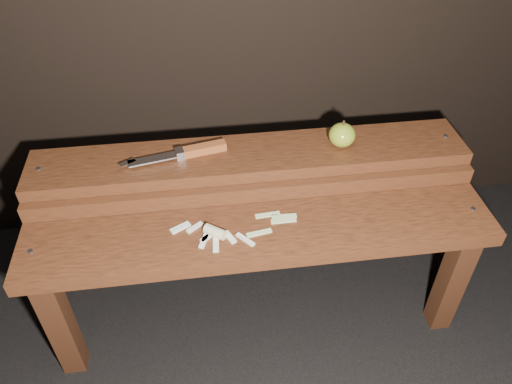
{
  "coord_description": "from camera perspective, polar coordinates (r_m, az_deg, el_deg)",
  "views": [
    {
      "loc": [
        -0.13,
        -0.92,
        1.31
      ],
      "look_at": [
        0.0,
        0.06,
        0.45
      ],
      "focal_mm": 35.0,
      "sensor_mm": 36.0,
      "label": 1
    }
  ],
  "objects": [
    {
      "name": "ground",
      "position": [
        1.61,
        0.29,
        -13.64
      ],
      "size": [
        60.0,
        60.0,
        0.0
      ],
      "primitive_type": "plane",
      "color": "black"
    },
    {
      "name": "apple_scraps",
      "position": [
        1.24,
        -3.68,
        -4.5
      ],
      "size": [
        0.33,
        0.12,
        0.03
      ],
      "color": "beige",
      "rests_on": "bench_front_tier"
    },
    {
      "name": "apple",
      "position": [
        1.39,
        9.81,
        6.44
      ],
      "size": [
        0.07,
        0.07,
        0.08
      ],
      "color": "olive",
      "rests_on": "bench_rear_tier"
    },
    {
      "name": "bench_front_tier",
      "position": [
        1.29,
        0.72,
        -6.73
      ],
      "size": [
        1.2,
        0.2,
        0.42
      ],
      "color": "#361A0D",
      "rests_on": "ground"
    },
    {
      "name": "knife",
      "position": [
        1.36,
        -7.39,
        4.63
      ],
      "size": [
        0.29,
        0.08,
        0.03
      ],
      "color": "brown",
      "rests_on": "bench_rear_tier"
    },
    {
      "name": "bench_rear_tier",
      "position": [
        1.42,
        -0.57,
        1.67
      ],
      "size": [
        1.2,
        0.21,
        0.5
      ],
      "color": "#361A0D",
      "rests_on": "ground"
    }
  ]
}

